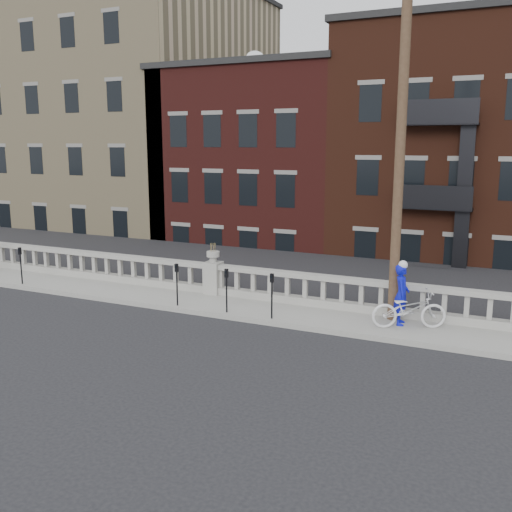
{
  "coord_description": "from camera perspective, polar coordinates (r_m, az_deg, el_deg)",
  "views": [
    {
      "loc": [
        9.34,
        -12.7,
        5.26
      ],
      "look_at": [
        1.96,
        3.2,
        1.76
      ],
      "focal_mm": 40.0,
      "sensor_mm": 36.0,
      "label": 1
    }
  ],
  "objects": [
    {
      "name": "parking_meter_e",
      "position": [
        16.72,
        1.59,
        -3.49
      ],
      "size": [
        0.1,
        0.09,
        1.36
      ],
      "color": "black",
      "rests_on": "sidewalk"
    },
    {
      "name": "lower_level",
      "position": [
        36.9,
        11.15,
        6.99
      ],
      "size": [
        80.0,
        44.0,
        20.8
      ],
      "color": "#605E59",
      "rests_on": "ground"
    },
    {
      "name": "bicycle",
      "position": [
        16.52,
        15.05,
        -5.16
      ],
      "size": [
        2.17,
        1.51,
        1.08
      ],
      "primitive_type": "imported",
      "rotation": [
        0.0,
        0.0,
        2.0
      ],
      "color": "silver",
      "rests_on": "sidewalk"
    },
    {
      "name": "utility_pole",
      "position": [
        16.6,
        14.25,
        10.87
      ],
      "size": [
        1.6,
        0.28,
        10.0
      ],
      "color": "#422D1E",
      "rests_on": "sidewalk"
    },
    {
      "name": "sidewalk",
      "position": [
        18.99,
        -5.65,
        -4.61
      ],
      "size": [
        32.0,
        2.2,
        0.15
      ],
      "primitive_type": "cube",
      "color": "gray",
      "rests_on": "ground"
    },
    {
      "name": "parking_meter_b",
      "position": [
        22.52,
        -22.48,
        -0.5
      ],
      "size": [
        0.1,
        0.09,
        1.36
      ],
      "color": "black",
      "rests_on": "sidewalk"
    },
    {
      "name": "parking_meter_c",
      "position": [
        18.22,
        -7.92,
        -2.35
      ],
      "size": [
        0.1,
        0.09,
        1.36
      ],
      "color": "black",
      "rests_on": "sidewalk"
    },
    {
      "name": "planter_pedestal",
      "position": [
        19.6,
        -4.29,
        -1.8
      ],
      "size": [
        0.55,
        0.55,
        1.76
      ],
      "color": "gray",
      "rests_on": "sidewalk"
    },
    {
      "name": "cyclist",
      "position": [
        16.71,
        14.35,
        -3.75
      ],
      "size": [
        0.51,
        0.69,
        1.75
      ],
      "primitive_type": "imported",
      "rotation": [
        0.0,
        0.0,
        1.72
      ],
      "color": "#0C11B6",
      "rests_on": "sidewalk"
    },
    {
      "name": "parking_meter_d",
      "position": [
        17.34,
        -2.97,
        -2.96
      ],
      "size": [
        0.1,
        0.09,
        1.36
      ],
      "color": "black",
      "rests_on": "sidewalk"
    },
    {
      "name": "ground",
      "position": [
        16.62,
        -10.94,
        -7.37
      ],
      "size": [
        120.0,
        120.0,
        0.0
      ],
      "primitive_type": "plane",
      "color": "black",
      "rests_on": "ground"
    },
    {
      "name": "balustrade",
      "position": [
        19.64,
        -4.28,
        -2.34
      ],
      "size": [
        28.0,
        0.34,
        1.03
      ],
      "color": "gray",
      "rests_on": "sidewalk"
    }
  ]
}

